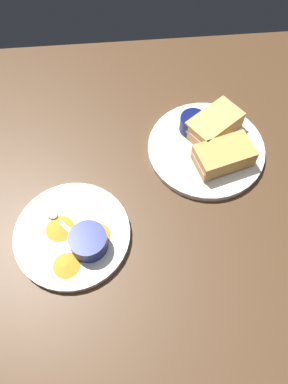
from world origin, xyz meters
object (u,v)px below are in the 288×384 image
at_px(plate_chips_companion, 72,235).
at_px(plate_sandwich_main, 206,149).
at_px(sandwich_half_near, 224,156).
at_px(sandwich_half_far, 214,124).
at_px(ramekin_light_gravy, 88,241).
at_px(ramekin_dark_sauce, 193,123).
at_px(spoon_by_dark_ramekin, 208,140).
at_px(spoon_by_gravy_ramekin, 55,217).

bearing_deg(plate_chips_companion, plate_sandwich_main, -148.69).
distance_m(sandwich_half_near, plate_chips_companion, 0.38).
xyz_separation_m(sandwich_half_far, ramekin_light_gravy, (0.31, 0.27, -0.00)).
height_order(ramekin_dark_sauce, plate_chips_companion, ramekin_dark_sauce).
bearing_deg(spoon_by_dark_ramekin, sandwich_half_near, 109.75).
relative_size(sandwich_half_near, sandwich_half_far, 0.98).
bearing_deg(plate_chips_companion, spoon_by_dark_ramekin, -147.12).
bearing_deg(sandwich_half_near, spoon_by_dark_ramekin, -70.25).
height_order(plate_sandwich_main, plate_chips_companion, same).
distance_m(plate_sandwich_main, spoon_by_dark_ramekin, 0.02).
distance_m(sandwich_half_near, ramekin_light_gravy, 0.36).
distance_m(plate_sandwich_main, ramekin_light_gravy, 0.37).
distance_m(plate_sandwich_main, sandwich_half_near, 0.06).
bearing_deg(spoon_by_gravy_ramekin, ramekin_light_gravy, 135.96).
xyz_separation_m(plate_sandwich_main, plate_chips_companion, (0.32, 0.20, 0.00)).
xyz_separation_m(plate_sandwich_main, sandwich_half_near, (-0.03, 0.04, 0.03)).
bearing_deg(spoon_by_dark_ramekin, ramekin_dark_sauce, -50.47).
distance_m(sandwich_half_near, spoon_by_dark_ramekin, 0.07).
xyz_separation_m(plate_sandwich_main, spoon_by_dark_ramekin, (-0.01, -0.02, 0.01)).
bearing_deg(ramekin_light_gravy, sandwich_half_near, -149.88).
xyz_separation_m(sandwich_half_far, ramekin_dark_sauce, (0.05, -0.01, -0.00)).
bearing_deg(ramekin_dark_sauce, spoon_by_dark_ramekin, 129.53).
xyz_separation_m(sandwich_half_near, spoon_by_gravy_ramekin, (0.39, 0.11, -0.02)).
distance_m(ramekin_dark_sauce, spoon_by_gravy_ramekin, 0.39).
bearing_deg(ramekin_light_gravy, plate_chips_companion, -39.81).
bearing_deg(sandwich_half_far, plate_sandwich_main, 63.44).
height_order(sandwich_half_far, plate_chips_companion, sandwich_half_far).
height_order(sandwich_half_near, sandwich_half_far, same).
distance_m(spoon_by_dark_ramekin, plate_chips_companion, 0.39).
bearing_deg(ramekin_dark_sauce, sandwich_half_far, 168.91).
distance_m(plate_chips_companion, spoon_by_gravy_ramekin, 0.05).
xyz_separation_m(spoon_by_dark_ramekin, spoon_by_gravy_ramekin, (0.36, 0.17, 0.00)).
bearing_deg(spoon_by_dark_ramekin, plate_sandwich_main, 66.70).
bearing_deg(sandwich_half_far, ramekin_light_gravy, 41.67).
distance_m(spoon_by_dark_ramekin, spoon_by_gravy_ramekin, 0.40).
relative_size(plate_sandwich_main, sandwich_half_near, 1.92).
bearing_deg(plate_chips_companion, ramekin_light_gravy, 140.19).
xyz_separation_m(ramekin_dark_sauce, plate_chips_companion, (0.30, 0.25, -0.03)).
bearing_deg(sandwich_half_near, ramekin_dark_sauce, -61.44).
relative_size(ramekin_dark_sauce, ramekin_light_gravy, 0.82).
xyz_separation_m(sandwich_half_near, ramekin_light_gravy, (0.31, 0.18, -0.00)).
bearing_deg(ramekin_dark_sauce, spoon_by_gravy_ramekin, 33.07).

